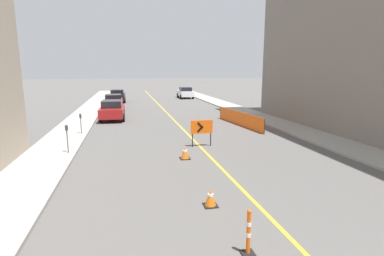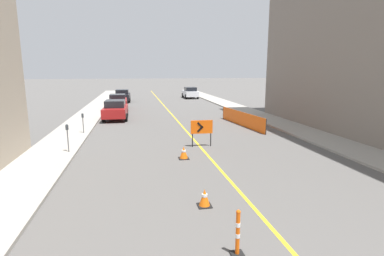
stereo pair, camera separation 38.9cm
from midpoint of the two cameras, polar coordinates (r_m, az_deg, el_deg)
lane_stripe at (r=30.06m, az=-5.57°, el=3.29°), size 0.12×60.36×0.01m
sidewalk_left at (r=30.09m, az=-19.68°, el=2.82°), size 2.42×60.36×0.12m
sidewalk_right at (r=31.78m, az=7.79°, el=3.76°), size 2.42×60.36×0.12m
traffic_cone_second at (r=9.13m, az=2.30°, el=-13.11°), size 0.41×0.41×0.53m
traffic_cone_third at (r=13.70m, az=-2.17°, el=-4.73°), size 0.47×0.47×0.57m
delineator_post_front at (r=6.99m, az=9.04°, el=-19.57°), size 0.29×0.29×1.06m
arrow_barricade_primary at (r=15.72m, az=1.14°, el=0.01°), size 1.17×0.10×1.41m
safety_mesh_fence at (r=22.17m, az=8.49°, el=1.80°), size 0.80×6.78×1.01m
parked_car_curb_near at (r=25.36m, az=-15.36°, el=3.35°), size 1.95×4.36×1.59m
parked_car_curb_mid at (r=31.60m, az=-15.05°, el=4.79°), size 1.94×4.33×1.59m
parked_car_curb_far at (r=39.19m, az=-14.28°, el=5.96°), size 1.95×4.35×1.59m
parked_car_opposite_side at (r=43.64m, az=-1.55°, el=6.76°), size 1.93×4.30×1.59m
parking_meter_near_curb at (r=19.73m, az=-20.99°, el=1.55°), size 0.12×0.11×1.25m
parking_meter_far_curb at (r=15.34m, az=-23.41°, el=-0.87°), size 0.12×0.11×1.36m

